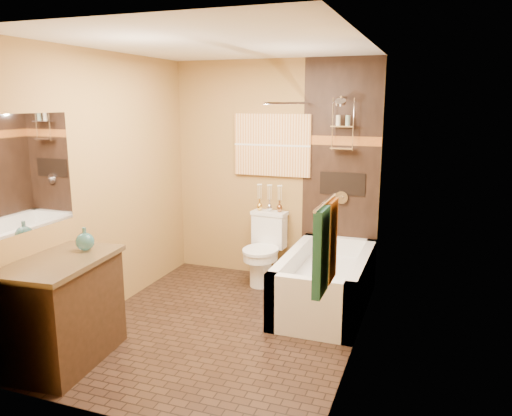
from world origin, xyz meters
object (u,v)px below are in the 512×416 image
at_px(sunset_painting, 272,145).
at_px(vanity, 63,310).
at_px(toilet, 264,248).
at_px(bathtub, 326,286).

bearing_deg(sunset_painting, vanity, -110.22).
xyz_separation_m(sunset_painting, vanity, (-0.91, -2.48, -1.12)).
xyz_separation_m(sunset_painting, toilet, (-0.00, -0.26, -1.15)).
bearing_deg(sunset_painting, bathtub, -41.73).
distance_m(sunset_painting, vanity, 2.87).
height_order(sunset_painting, bathtub, sunset_painting).
height_order(sunset_painting, vanity, sunset_painting).
xyz_separation_m(bathtub, vanity, (-1.72, -1.75, 0.21)).
distance_m(sunset_painting, toilet, 1.18).
xyz_separation_m(sunset_painting, bathtub, (0.81, -0.73, -1.33)).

